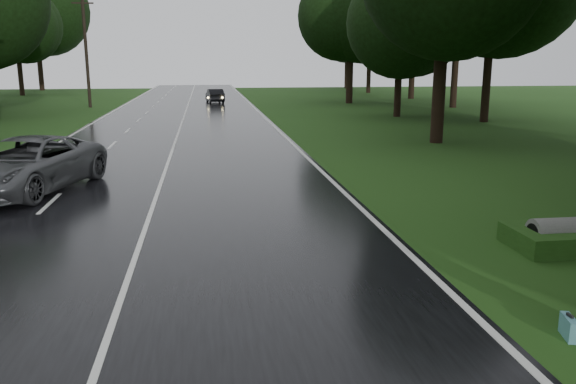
# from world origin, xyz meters

# --- Properties ---
(ground) EXTENTS (160.00, 160.00, 0.00)m
(ground) POSITION_xyz_m (0.00, 0.00, 0.00)
(ground) COLOR #204514
(ground) RESTS_ON ground
(road) EXTENTS (12.00, 140.00, 0.04)m
(road) POSITION_xyz_m (0.00, 20.00, 0.02)
(road) COLOR black
(road) RESTS_ON ground
(lane_center) EXTENTS (0.12, 140.00, 0.01)m
(lane_center) POSITION_xyz_m (0.00, 20.00, 0.04)
(lane_center) COLOR silver
(lane_center) RESTS_ON road
(grey_car) EXTENTS (4.48, 6.65, 1.69)m
(grey_car) POSITION_xyz_m (-4.07, 9.80, 0.89)
(grey_car) COLOR #47494C
(grey_car) RESTS_ON road
(far_car) EXTENTS (1.86, 4.15, 1.32)m
(far_car) POSITION_xyz_m (2.53, 48.36, 0.70)
(far_car) COLOR black
(far_car) RESTS_ON road
(suitcase) EXTENTS (0.25, 0.48, 0.33)m
(suitcase) POSITION_xyz_m (6.89, -1.78, 0.17)
(suitcase) COLOR teal
(suitcase) RESTS_ON ground
(culvert) EXTENTS (1.39, 0.69, 0.69)m
(culvert) POSITION_xyz_m (9.32, 2.22, 0.00)
(culvert) COLOR slate
(culvert) RESTS_ON ground
(utility_pole_far) EXTENTS (1.80, 0.28, 9.81)m
(utility_pole_far) POSITION_xyz_m (-8.50, 44.55, 0.00)
(utility_pole_far) COLOR black
(utility_pole_far) RESTS_ON ground
(tree_right_d) EXTENTS (9.70, 9.70, 15.16)m
(tree_right_d) POSITION_xyz_m (13.14, 18.82, 0.00)
(tree_right_d) COLOR black
(tree_right_d) RESTS_ON ground
(tree_right_e) EXTENTS (7.15, 7.15, 11.17)m
(tree_right_e) POSITION_xyz_m (15.63, 32.50, 0.00)
(tree_right_e) COLOR black
(tree_right_e) RESTS_ON ground
(tree_right_f) EXTENTS (9.52, 9.52, 14.88)m
(tree_right_f) POSITION_xyz_m (15.44, 46.41, 0.00)
(tree_right_f) COLOR black
(tree_right_f) RESTS_ON ground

